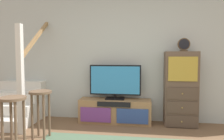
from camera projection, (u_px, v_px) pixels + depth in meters
back_wall at (132, 53)px, 4.15m from camera, size 6.40×0.12×2.70m
media_console at (115, 111)px, 4.00m from camera, size 1.37×0.38×0.45m
television at (115, 81)px, 3.98m from camera, size 0.98×0.22×0.66m
side_cabinet at (181, 89)px, 3.81m from camera, size 0.58×0.38×1.37m
desk_clock at (184, 45)px, 3.73m from camera, size 0.22×0.08×0.24m
staircase at (22, 100)px, 4.27m from camera, size 1.00×1.36×2.20m
bar_stool_near at (13, 112)px, 2.70m from camera, size 0.34×0.34×0.75m
bar_stool_far at (41, 104)px, 3.20m from camera, size 0.34×0.34×0.75m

